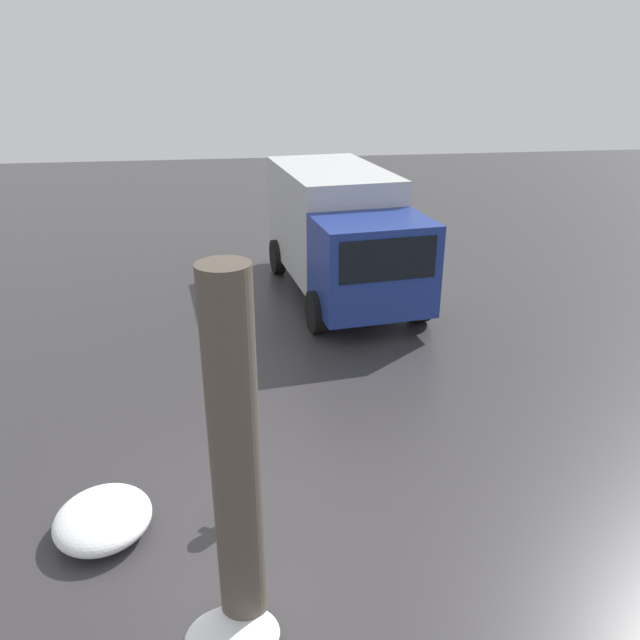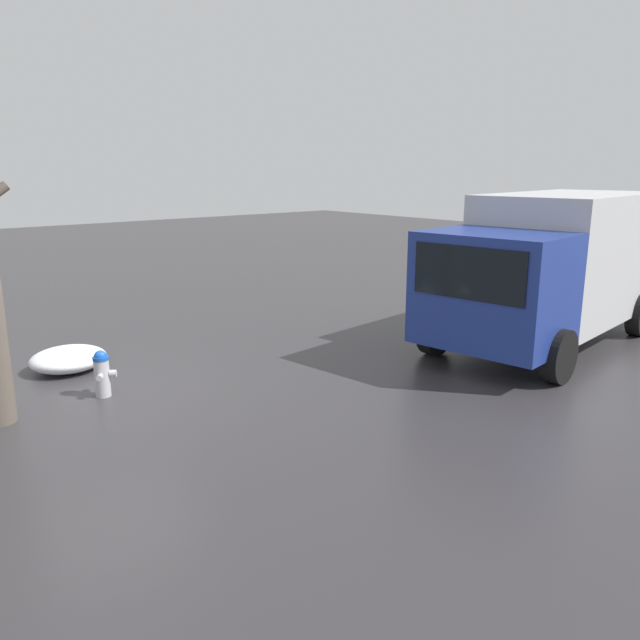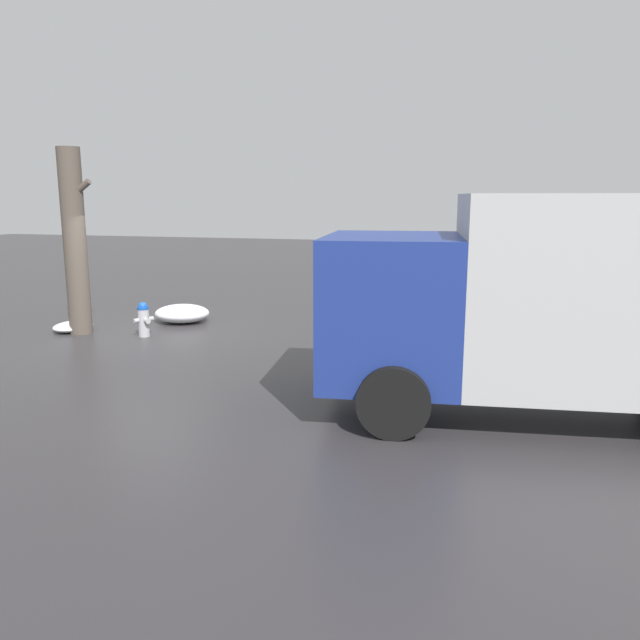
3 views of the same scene
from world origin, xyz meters
The scene contains 4 objects.
ground_plane centered at (0.00, 0.00, 0.00)m, with size 60.00×60.00×0.00m, color #333033.
fire_hydrant centered at (0.00, 0.00, 0.37)m, with size 0.36×0.41×0.73m.
delivery_truck centered at (7.96, -2.71, 1.58)m, with size 6.34×3.19×2.91m.
snow_pile_by_hydrant centered at (0.03, 1.62, 0.20)m, with size 1.27×1.17×0.41m.
Camera 2 is at (-3.24, -9.03, 3.42)m, focal length 35.00 mm.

